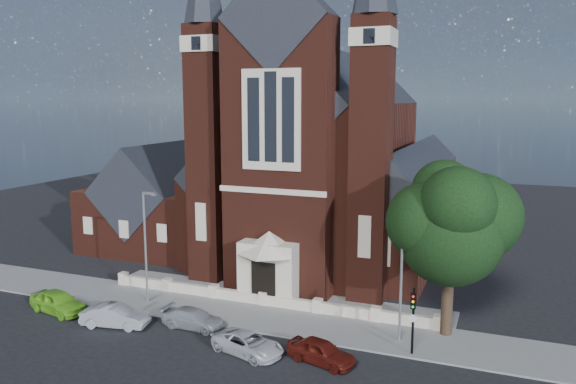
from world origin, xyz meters
name	(u,v)px	position (x,y,z in m)	size (l,w,h in m)	color
ground	(305,272)	(0.00, 15.00, 0.00)	(120.00, 120.00, 0.00)	black
pavement_strip	(252,316)	(0.00, 4.50, 0.00)	(60.00, 5.00, 0.12)	slate
forecourt_paving	(275,297)	(0.00, 8.50, 0.00)	(26.00, 3.00, 0.14)	slate
forecourt_wall	(264,306)	(0.00, 6.50, 0.00)	(24.00, 0.40, 0.90)	#C4B59C
church	(333,165)	(0.00, 22.94, 8.19)	(20.01, 34.90, 29.20)	#461C12
parish_hall	(163,206)	(-16.00, 18.00, 4.01)	(12.00, 12.20, 10.24)	#461C12
street_tree	(452,227)	(12.60, 5.71, 6.96)	(6.40, 6.60, 10.70)	black
street_lamp_left	(146,241)	(-7.91, 4.00, 4.60)	(1.16, 0.22, 8.09)	gray
street_lamp_right	(403,269)	(10.09, 4.00, 4.60)	(1.16, 0.22, 8.09)	gray
traffic_signal	(413,313)	(11.00, 2.43, 2.58)	(0.28, 0.42, 4.00)	black
car_lime_van	(58,302)	(-12.57, 0.19, 0.77)	(1.82, 4.52, 1.54)	#79CD29
car_silver_a	(115,316)	(-7.39, -0.33, 0.71)	(1.50, 4.31, 1.42)	#93969A
car_silver_b	(194,319)	(-2.59, 1.34, 0.62)	(1.73, 4.24, 1.23)	#9D9EA4
car_white_suv	(248,344)	(2.23, -0.75, 0.61)	(2.03, 4.40, 1.22)	silver
car_dark_red	(321,351)	(6.47, -0.29, 0.67)	(1.59, 3.96, 1.35)	#56150E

